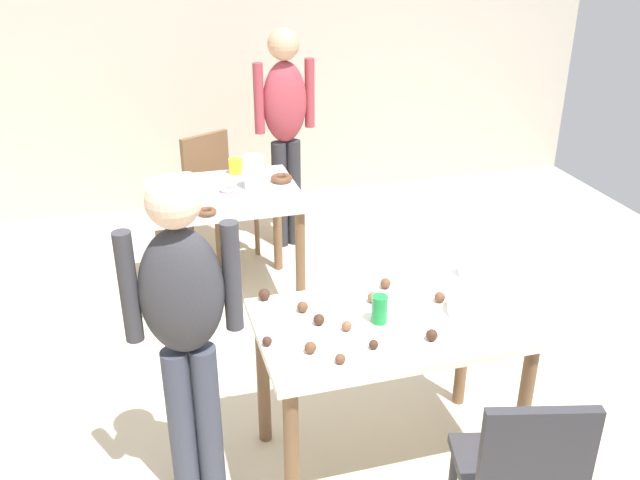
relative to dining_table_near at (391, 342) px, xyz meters
name	(u,v)px	position (x,y,z in m)	size (l,w,h in m)	color
ground_plane	(342,436)	(-0.15, 0.19, -0.64)	(6.40, 6.40, 0.00)	beige
wall_back	(225,47)	(-0.15, 3.39, 0.66)	(6.40, 0.10, 2.60)	#BCB2A3
dining_table_near	(391,342)	(0.00, 0.00, 0.00)	(1.13, 0.67, 0.75)	silver
dining_table_far	(225,210)	(-0.46, 1.65, -0.01)	(0.91, 0.76, 0.75)	silver
chair_near_table	(521,475)	(0.22, -0.71, -0.14)	(0.49, 0.49, 0.87)	#2D2D33
chair_far_table	(215,188)	(-0.42, 2.38, -0.14)	(0.54, 0.54, 0.87)	brown
person_girl_near	(185,321)	(-0.85, 0.02, 0.24)	(0.45, 0.22, 1.48)	#383D4C
person_adult_far	(285,120)	(0.10, 2.35, 0.33)	(0.46, 0.25, 1.59)	#28282D
mixing_bowl	(473,306)	(0.35, -0.04, 0.14)	(0.21, 0.21, 0.06)	white
soda_can	(380,309)	(-0.06, 0.00, 0.17)	(0.07, 0.07, 0.12)	#198438
fork_near	(289,325)	(-0.43, 0.07, 0.12)	(0.17, 0.02, 0.01)	silver
cup_near_0	(469,267)	(0.48, 0.27, 0.16)	(0.09, 0.09, 0.09)	white
cake_ball_0	(303,307)	(-0.34, 0.16, 0.14)	(0.05, 0.05, 0.05)	brown
cake_ball_1	(267,341)	(-0.54, -0.04, 0.13)	(0.04, 0.04, 0.04)	#3D2319
cake_ball_2	(385,283)	(0.07, 0.26, 0.14)	(0.05, 0.05, 0.05)	brown
cake_ball_3	(319,319)	(-0.30, 0.05, 0.14)	(0.05, 0.05, 0.05)	#3D2319
cake_ball_4	(373,345)	(-0.15, -0.18, 0.13)	(0.04, 0.04, 0.04)	#3D2319
cake_ball_5	(340,359)	(-0.30, -0.24, 0.13)	(0.04, 0.04, 0.04)	brown
cake_ball_6	(310,347)	(-0.39, -0.14, 0.14)	(0.05, 0.05, 0.05)	brown
cake_ball_7	(347,326)	(-0.21, -0.03, 0.13)	(0.04, 0.04, 0.04)	brown
cake_ball_8	(373,297)	(-0.03, 0.16, 0.14)	(0.05, 0.05, 0.05)	brown
cake_ball_9	(440,297)	(0.25, 0.08, 0.14)	(0.05, 0.05, 0.05)	brown
cake_ball_10	(432,335)	(0.10, -0.19, 0.14)	(0.05, 0.05, 0.05)	#3D2319
cake_ball_11	(264,295)	(-0.48, 0.31, 0.14)	(0.05, 0.05, 0.05)	#3D2319
pitcher_far	(254,172)	(-0.26, 1.64, 0.22)	(0.12, 0.12, 0.21)	white
cup_far_0	(154,196)	(-0.87, 1.54, 0.17)	(0.07, 0.07, 0.12)	red
cup_far_1	(235,166)	(-0.33, 1.95, 0.16)	(0.09, 0.09, 0.10)	yellow
donut_far_0	(186,175)	(-0.65, 1.95, 0.13)	(0.10, 0.10, 0.03)	white
donut_far_1	(227,189)	(-0.43, 1.65, 0.13)	(0.10, 0.10, 0.03)	pink
donut_far_2	(281,178)	(-0.08, 1.72, 0.13)	(0.14, 0.14, 0.04)	brown
donut_far_3	(207,212)	(-0.60, 1.32, 0.13)	(0.11, 0.11, 0.03)	brown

